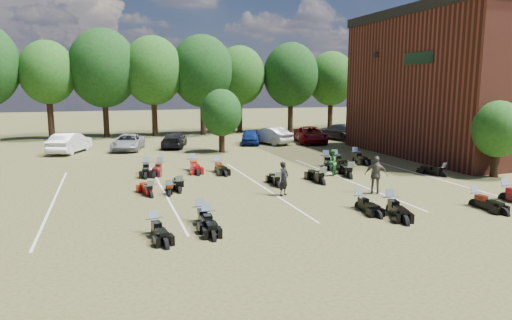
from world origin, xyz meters
name	(u,v)px	position (x,y,z in m)	size (l,w,h in m)	color
ground	(339,194)	(0.00, 0.00, 0.00)	(160.00, 160.00, 0.00)	brown
car_1	(70,143)	(-13.35, 18.74, 0.79)	(1.67, 4.78, 1.57)	silver
car_2	(128,142)	(-8.98, 18.88, 0.65)	(2.14, 4.65, 1.29)	#93949B
car_3	(174,140)	(-5.19, 19.35, 0.64)	(1.80, 4.42, 1.28)	black
car_4	(250,137)	(1.58, 19.41, 0.66)	(1.57, 3.89, 1.33)	navy
car_5	(270,136)	(3.34, 19.15, 0.75)	(1.59, 4.55, 1.50)	beige
car_6	(311,135)	(7.09, 18.63, 0.74)	(2.45, 5.32, 1.48)	#5E0508
car_7	(339,132)	(10.86, 20.22, 0.77)	(2.15, 5.29, 1.54)	#3A393E
person_black	(284,179)	(-2.64, 0.59, 0.81)	(0.59, 0.39, 1.63)	black
person_green	(332,163)	(1.77, 4.22, 0.78)	(0.75, 0.59, 1.55)	#276930
person_grey	(376,175)	(1.75, -0.43, 0.92)	(1.08, 0.45, 1.85)	#59554C
motorcycle_0	(201,222)	(-7.24, -2.37, 0.00)	(0.70, 2.20, 1.23)	black
motorcycle_1	(155,234)	(-9.09, -3.33, 0.00)	(0.66, 2.08, 1.16)	black
motorcycle_2	(206,226)	(-7.17, -3.04, 0.00)	(0.68, 2.13, 1.19)	black
motorcycle_3	(359,208)	(-0.41, -2.56, 0.00)	(0.66, 2.06, 1.15)	black
motorcycle_4	(390,212)	(0.49, -3.49, 0.00)	(0.74, 2.33, 1.30)	black
motorcycle_5	(475,206)	(4.61, -3.77, 0.00)	(0.68, 2.14, 1.19)	black
motorcycle_6	(505,200)	(6.73, -3.37, 0.00)	(0.77, 2.43, 1.35)	#500B11
motorcycle_7	(151,197)	(-8.73, 2.22, 0.00)	(0.66, 2.08, 1.16)	#940E0A
motorcycle_8	(170,196)	(-7.84, 2.23, 0.00)	(0.64, 2.00, 1.12)	black
motorcycle_9	(180,193)	(-7.29, 2.73, 0.00)	(0.70, 2.20, 1.22)	black
motorcycle_10	(278,187)	(-2.27, 2.34, 0.00)	(0.67, 2.11, 1.18)	black
motorcycle_11	(350,178)	(2.41, 3.19, 0.00)	(0.77, 2.42, 1.35)	black
motorcycle_12	(322,184)	(0.21, 2.27, 0.00)	(0.76, 2.39, 1.33)	black
motorcycle_13	(442,177)	(7.72, 1.98, 0.00)	(0.65, 2.05, 1.14)	black
motorcycle_14	(160,172)	(-7.60, 8.42, 0.00)	(0.72, 2.27, 1.26)	#510B16
motorcycle_15	(193,170)	(-5.58, 8.60, 0.00)	(0.80, 2.50, 1.39)	#990B0E
motorcycle_16	(147,173)	(-8.40, 8.41, 0.00)	(0.76, 2.39, 1.33)	black
motorcycle_17	(217,171)	(-4.25, 7.64, 0.00)	(0.73, 2.29, 1.28)	black
motorcycle_18	(326,166)	(2.98, 7.33, 0.00)	(0.80, 2.51, 1.40)	black
motorcycle_19	(355,161)	(5.72, 8.27, 0.00)	(0.78, 2.44, 1.36)	black
motorcycle_20	(335,164)	(3.97, 7.87, 0.00)	(0.74, 2.31, 1.29)	black
tree_line	(200,75)	(-1.00, 29.00, 6.31)	(56.00, 6.00, 9.79)	black
young_tree_near_building	(498,129)	(10.50, 1.00, 2.75)	(2.80, 2.80, 4.16)	black
young_tree_midfield	(221,113)	(-2.00, 15.50, 3.09)	(3.20, 3.20, 4.70)	black
parking_lines	(260,185)	(-3.00, 3.00, 0.01)	(20.10, 14.00, 0.01)	silver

